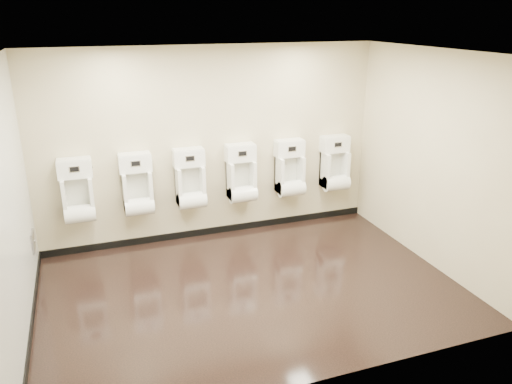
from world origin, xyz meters
TOP-DOWN VIEW (x-y plane):
  - ground at (0.00, 0.00)m, footprint 5.00×3.50m
  - ceiling at (0.00, 0.00)m, footprint 5.00×3.50m
  - back_wall at (0.00, 1.75)m, footprint 5.00×0.02m
  - front_wall at (0.00, -1.75)m, footprint 5.00×0.02m
  - left_wall at (-2.50, 0.00)m, footprint 0.02×3.50m
  - right_wall at (2.50, 0.00)m, footprint 0.02×3.50m
  - tile_overlay_left at (-2.50, 0.00)m, footprint 0.01×3.50m
  - skirting_back at (0.00, 1.74)m, footprint 5.00×0.02m
  - skirting_left at (-2.49, 0.00)m, footprint 0.02×3.50m
  - access_panel at (-2.48, 1.20)m, footprint 0.04×0.25m
  - urinal_0 at (-1.89, 1.60)m, footprint 0.45×0.34m
  - urinal_1 at (-1.11, 1.60)m, footprint 0.45×0.34m
  - urinal_2 at (-0.37, 1.60)m, footprint 0.45×0.34m
  - urinal_3 at (0.40, 1.60)m, footprint 0.45×0.34m
  - urinal_4 at (1.18, 1.60)m, footprint 0.45×0.34m
  - urinal_5 at (1.95, 1.60)m, footprint 0.45×0.34m

SIDE VIEW (x-z plane):
  - ground at x=0.00m, z-range 0.00..0.00m
  - skirting_back at x=0.00m, z-range 0.00..0.10m
  - skirting_left at x=-2.49m, z-range 0.00..0.10m
  - access_panel at x=-2.48m, z-range 0.38..0.62m
  - urinal_0 at x=-1.89m, z-range 0.48..1.33m
  - urinal_1 at x=-1.11m, z-range 0.48..1.33m
  - urinal_2 at x=-0.37m, z-range 0.48..1.33m
  - urinal_3 at x=0.40m, z-range 0.48..1.33m
  - urinal_4 at x=1.18m, z-range 0.48..1.33m
  - urinal_5 at x=1.95m, z-range 0.48..1.33m
  - back_wall at x=0.00m, z-range 0.00..2.80m
  - front_wall at x=0.00m, z-range 0.00..2.80m
  - left_wall at x=-2.50m, z-range 0.00..2.80m
  - right_wall at x=2.50m, z-range 0.00..2.80m
  - tile_overlay_left at x=-2.50m, z-range 0.00..2.80m
  - ceiling at x=0.00m, z-range 2.80..2.80m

